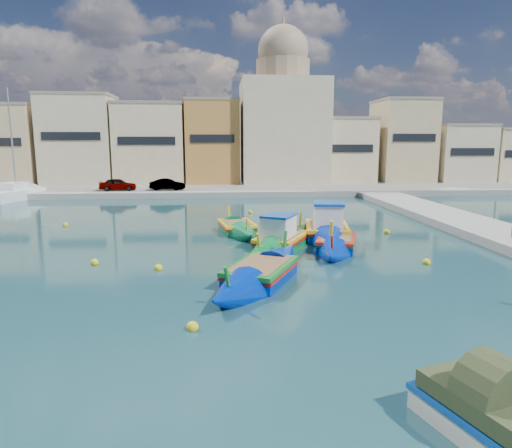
# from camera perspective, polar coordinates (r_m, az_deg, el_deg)

# --- Properties ---
(ground) EXTENTS (160.00, 160.00, 0.00)m
(ground) POSITION_cam_1_polar(r_m,az_deg,el_deg) (17.23, -11.84, -8.33)
(ground) COLOR #14373C
(ground) RESTS_ON ground
(north_quay) EXTENTS (80.00, 8.00, 0.60)m
(north_quay) POSITION_cam_1_polar(r_m,az_deg,el_deg) (48.53, -7.24, 4.09)
(north_quay) COLOR gray
(north_quay) RESTS_ON ground
(north_townhouses) EXTENTS (83.20, 7.87, 10.19)m
(north_townhouses) POSITION_cam_1_polar(r_m,az_deg,el_deg) (55.76, -0.05, 9.79)
(north_townhouses) COLOR beige
(north_townhouses) RESTS_ON ground
(church_block) EXTENTS (10.00, 10.00, 19.10)m
(church_block) POSITION_cam_1_polar(r_m,az_deg,el_deg) (56.83, 3.33, 13.23)
(church_block) COLOR beige
(church_block) RESTS_ON ground
(parked_cars) EXTENTS (21.84, 1.74, 1.23)m
(parked_cars) POSITION_cam_1_polar(r_m,az_deg,el_deg) (48.94, -21.30, 4.57)
(parked_cars) COLOR #4C1919
(parked_cars) RESTS_ON north_quay
(luzzu_turquoise_cabin) EXTENTS (5.74, 8.62, 2.81)m
(luzzu_turquoise_cabin) POSITION_cam_1_polar(r_m,az_deg,el_deg) (23.70, 3.23, -2.17)
(luzzu_turquoise_cabin) COLOR #0B7433
(luzzu_turquoise_cabin) RESTS_ON ground
(luzzu_blue_cabin) EXTENTS (3.78, 9.46, 3.26)m
(luzzu_blue_cabin) POSITION_cam_1_polar(r_m,az_deg,el_deg) (26.22, 8.85, -0.94)
(luzzu_blue_cabin) COLOR #00239F
(luzzu_blue_cabin) RESTS_ON ground
(luzzu_cyan_mid) EXTENTS (4.11, 7.69, 2.22)m
(luzzu_cyan_mid) POSITION_cam_1_polar(r_m,az_deg,el_deg) (23.77, 10.01, -2.53)
(luzzu_cyan_mid) COLOR #0027A6
(luzzu_cyan_mid) RESTS_ON ground
(luzzu_green) EXTENTS (3.03, 7.28, 2.23)m
(luzzu_green) POSITION_cam_1_polar(r_m,az_deg,el_deg) (27.67, -2.40, -0.58)
(luzzu_green) COLOR #0A6F40
(luzzu_green) RESTS_ON ground
(luzzu_blue_south) EXTENTS (5.61, 8.70, 2.52)m
(luzzu_blue_south) POSITION_cam_1_polar(r_m,az_deg,el_deg) (18.10, 0.60, -6.33)
(luzzu_blue_south) COLOR #0025A5
(luzzu_blue_south) RESTS_ON ground
(tender_near) EXTENTS (2.33, 3.19, 1.41)m
(tender_near) POSITION_cam_1_polar(r_m,az_deg,el_deg) (10.11, 27.40, -20.57)
(tender_near) COLOR beige
(tender_near) RESTS_ON ground
(yacht_north) EXTENTS (4.81, 8.68, 11.16)m
(yacht_north) POSITION_cam_1_polar(r_m,az_deg,el_deg) (49.87, -26.68, 3.41)
(yacht_north) COLOR white
(yacht_north) RESTS_ON ground
(mooring_buoys) EXTENTS (20.40, 22.38, 0.36)m
(mooring_buoys) POSITION_cam_1_polar(r_m,az_deg,el_deg) (23.81, -3.66, -2.76)
(mooring_buoys) COLOR yellow
(mooring_buoys) RESTS_ON ground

